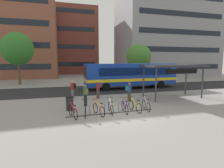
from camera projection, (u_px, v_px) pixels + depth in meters
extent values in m
plane|color=gray|center=(124.00, 113.00, 11.98)|extent=(200.00, 200.00, 0.00)
cube|color=#232326|center=(97.00, 90.00, 21.81)|extent=(80.00, 7.20, 0.01)
cube|color=#14389E|center=(131.00, 74.00, 22.77)|extent=(12.07, 2.92, 2.70)
cube|color=yellow|center=(131.00, 79.00, 22.86)|extent=(12.09, 2.94, 0.36)
cube|color=black|center=(89.00, 66.00, 21.02)|extent=(1.07, 2.32, 0.40)
cube|color=black|center=(85.00, 73.00, 20.98)|extent=(0.15, 2.19, 1.40)
cube|color=black|center=(137.00, 71.00, 21.63)|extent=(9.84, 0.36, 0.97)
cube|color=black|center=(130.00, 70.00, 23.98)|extent=(9.84, 0.36, 0.97)
cylinder|color=black|center=(106.00, 87.00, 20.76)|extent=(1.01, 0.33, 1.00)
cylinder|color=black|center=(101.00, 84.00, 22.95)|extent=(1.01, 0.33, 1.00)
cylinder|color=black|center=(161.00, 84.00, 22.95)|extent=(1.01, 0.33, 1.00)
cylinder|color=black|center=(152.00, 82.00, 25.13)|extent=(1.01, 0.33, 1.00)
cube|color=#47474C|center=(112.00, 113.00, 11.95)|extent=(6.12, 0.33, 0.06)
cylinder|color=#47474C|center=(74.00, 112.00, 11.14)|extent=(0.04, 0.04, 0.70)
cylinder|color=#47474C|center=(89.00, 110.00, 11.45)|extent=(0.04, 0.04, 0.70)
cylinder|color=#47474C|center=(104.00, 109.00, 11.76)|extent=(0.04, 0.04, 0.70)
cylinder|color=#47474C|center=(119.00, 108.00, 12.06)|extent=(0.04, 0.04, 0.70)
cylinder|color=#47474C|center=(132.00, 107.00, 12.37)|extent=(0.04, 0.04, 0.70)
cylinder|color=#47474C|center=(145.00, 105.00, 12.68)|extent=(0.04, 0.04, 0.70)
torus|color=black|center=(70.00, 110.00, 11.47)|extent=(0.23, 0.69, 0.70)
torus|color=black|center=(75.00, 114.00, 10.60)|extent=(0.23, 0.69, 0.70)
cube|color=red|center=(73.00, 107.00, 11.01)|extent=(0.27, 0.90, 0.58)
cylinder|color=red|center=(75.00, 110.00, 10.65)|extent=(0.04, 0.04, 0.55)
cube|color=black|center=(75.00, 105.00, 10.61)|extent=(0.15, 0.24, 0.05)
cylinder|color=red|center=(70.00, 106.00, 11.41)|extent=(0.04, 0.04, 0.65)
cylinder|color=black|center=(70.00, 101.00, 11.37)|extent=(0.51, 0.16, 0.03)
torus|color=black|center=(85.00, 108.00, 11.95)|extent=(0.14, 0.70, 0.70)
torus|color=black|center=(85.00, 113.00, 10.95)|extent=(0.14, 0.70, 0.70)
cube|color=black|center=(85.00, 106.00, 11.43)|extent=(0.15, 0.92, 0.58)
cylinder|color=black|center=(85.00, 108.00, 11.02)|extent=(0.03, 0.03, 0.55)
cube|color=black|center=(85.00, 104.00, 10.98)|extent=(0.13, 0.23, 0.05)
cylinder|color=black|center=(85.00, 104.00, 11.89)|extent=(0.04, 0.04, 0.65)
cylinder|color=black|center=(85.00, 99.00, 11.85)|extent=(0.52, 0.10, 0.03)
torus|color=black|center=(95.00, 108.00, 11.99)|extent=(0.23, 0.69, 0.70)
torus|color=black|center=(102.00, 112.00, 11.12)|extent=(0.23, 0.69, 0.70)
cube|color=orange|center=(98.00, 105.00, 11.53)|extent=(0.28, 0.89, 0.58)
cylinder|color=orange|center=(102.00, 107.00, 11.17)|extent=(0.04, 0.04, 0.55)
cube|color=black|center=(101.00, 103.00, 11.14)|extent=(0.16, 0.24, 0.05)
cylinder|color=orange|center=(95.00, 104.00, 11.93)|extent=(0.04, 0.04, 0.65)
cylinder|color=black|center=(95.00, 99.00, 11.89)|extent=(0.51, 0.17, 0.03)
torus|color=black|center=(109.00, 106.00, 12.49)|extent=(0.10, 0.71, 0.70)
torus|color=black|center=(112.00, 110.00, 11.50)|extent=(0.10, 0.71, 0.70)
cube|color=silver|center=(111.00, 103.00, 11.97)|extent=(0.10, 0.92, 0.58)
cylinder|color=silver|center=(112.00, 106.00, 11.56)|extent=(0.03, 0.03, 0.55)
cube|color=black|center=(112.00, 102.00, 11.53)|extent=(0.12, 0.23, 0.05)
cylinder|color=silver|center=(109.00, 102.00, 12.43)|extent=(0.03, 0.03, 0.65)
cylinder|color=black|center=(109.00, 98.00, 12.39)|extent=(0.52, 0.07, 0.03)
torus|color=black|center=(123.00, 106.00, 12.59)|extent=(0.10, 0.71, 0.70)
torus|color=black|center=(127.00, 110.00, 11.59)|extent=(0.10, 0.71, 0.70)
cube|color=#702893|center=(125.00, 103.00, 12.07)|extent=(0.11, 0.92, 0.58)
cylinder|color=#702893|center=(126.00, 105.00, 11.65)|extent=(0.03, 0.03, 0.55)
cube|color=black|center=(126.00, 102.00, 11.62)|extent=(0.12, 0.23, 0.05)
cylinder|color=#702893|center=(123.00, 102.00, 12.52)|extent=(0.03, 0.03, 0.65)
cylinder|color=black|center=(123.00, 97.00, 12.48)|extent=(0.52, 0.07, 0.03)
torus|color=black|center=(131.00, 105.00, 12.81)|extent=(0.17, 0.70, 0.70)
torus|color=black|center=(139.00, 108.00, 11.90)|extent=(0.17, 0.70, 0.70)
cube|color=yellow|center=(135.00, 102.00, 12.33)|extent=(0.19, 0.91, 0.58)
cylinder|color=yellow|center=(138.00, 104.00, 11.95)|extent=(0.03, 0.03, 0.55)
cube|color=black|center=(138.00, 101.00, 11.92)|extent=(0.14, 0.23, 0.05)
cylinder|color=yellow|center=(131.00, 101.00, 12.75)|extent=(0.04, 0.04, 0.65)
cylinder|color=black|center=(131.00, 97.00, 12.71)|extent=(0.52, 0.12, 0.03)
torus|color=black|center=(144.00, 104.00, 13.18)|extent=(0.14, 0.70, 0.70)
torus|color=black|center=(148.00, 107.00, 12.18)|extent=(0.14, 0.70, 0.70)
cube|color=#B7BABF|center=(146.00, 101.00, 12.66)|extent=(0.15, 0.92, 0.58)
cylinder|color=#B7BABF|center=(148.00, 103.00, 12.24)|extent=(0.03, 0.03, 0.55)
cube|color=black|center=(148.00, 100.00, 12.20)|extent=(0.13, 0.23, 0.05)
cylinder|color=#B7BABF|center=(144.00, 100.00, 13.12)|extent=(0.04, 0.04, 0.65)
cylinder|color=black|center=(144.00, 96.00, 13.07)|extent=(0.52, 0.10, 0.03)
cylinder|color=#38383D|center=(156.00, 85.00, 15.10)|extent=(0.15, 0.15, 2.99)
cylinder|color=#38383D|center=(202.00, 83.00, 16.61)|extent=(0.15, 0.15, 2.99)
cylinder|color=#38383D|center=(144.00, 82.00, 17.22)|extent=(0.15, 0.15, 2.99)
cylinder|color=#38383D|center=(186.00, 80.00, 18.73)|extent=(0.15, 0.15, 2.99)
cube|color=#28282D|center=(173.00, 66.00, 16.70)|extent=(5.95, 3.26, 0.20)
cube|color=black|center=(182.00, 71.00, 15.56)|extent=(3.23, 0.20, 0.44)
cube|color=#47382D|center=(98.00, 94.00, 16.78)|extent=(0.32, 0.33, 0.87)
cylinder|color=maroon|center=(98.00, 86.00, 16.68)|extent=(0.48, 0.48, 0.63)
sphere|color=beige|center=(98.00, 82.00, 16.63)|extent=(0.22, 0.22, 0.22)
cube|color=#56602D|center=(99.00, 85.00, 16.91)|extent=(0.33, 0.32, 0.40)
cube|color=black|center=(85.00, 100.00, 13.94)|extent=(0.24, 0.29, 0.88)
cylinder|color=#23664C|center=(85.00, 91.00, 13.84)|extent=(0.40, 0.40, 0.57)
sphere|color=#936B4C|center=(85.00, 86.00, 13.79)|extent=(0.22, 0.22, 0.22)
cube|color=#56602D|center=(86.00, 92.00, 13.61)|extent=(0.31, 0.23, 0.40)
cube|color=#47382D|center=(129.00, 96.00, 15.57)|extent=(0.31, 0.27, 0.83)
cylinder|color=navy|center=(129.00, 88.00, 15.47)|extent=(0.42, 0.42, 0.62)
sphere|color=#936B4C|center=(130.00, 84.00, 15.42)|extent=(0.22, 0.22, 0.22)
cube|color=#197075|center=(127.00, 88.00, 15.33)|extent=(0.25, 0.32, 0.40)
cube|color=#565660|center=(72.00, 94.00, 16.57)|extent=(0.28, 0.22, 0.89)
cylinder|color=maroon|center=(72.00, 86.00, 16.47)|extent=(0.37, 0.37, 0.62)
sphere|color=beige|center=(72.00, 82.00, 16.41)|extent=(0.22, 0.22, 0.22)
cube|color=black|center=(75.00, 86.00, 16.51)|extent=(0.20, 0.29, 0.40)
cylinder|color=#232328|center=(70.00, 104.00, 12.63)|extent=(0.52, 0.52, 0.95)
cylinder|color=black|center=(69.00, 97.00, 12.56)|extent=(0.55, 0.55, 0.08)
cylinder|color=brown|center=(19.00, 74.00, 26.15)|extent=(0.32, 0.32, 3.27)
ellipsoid|color=#2D7028|center=(17.00, 49.00, 25.66)|extent=(4.52, 4.52, 4.78)
cylinder|color=brown|center=(138.00, 74.00, 31.68)|extent=(0.32, 0.32, 2.43)
ellipsoid|color=#427A2D|center=(139.00, 56.00, 31.26)|extent=(4.41, 4.41, 4.45)
cube|color=brown|center=(12.00, 39.00, 36.65)|extent=(17.88, 11.29, 16.26)
cube|color=black|center=(6.00, 67.00, 31.98)|extent=(15.74, 0.06, 1.10)
cube|color=black|center=(4.00, 44.00, 31.44)|extent=(15.74, 0.06, 1.10)
cube|color=black|center=(2.00, 21.00, 30.90)|extent=(15.74, 0.06, 1.10)
cube|color=gray|center=(166.00, 30.00, 43.77)|extent=(23.25, 13.04, 22.50)
cube|color=black|center=(181.00, 67.00, 38.70)|extent=(20.46, 0.06, 1.10)
cube|color=black|center=(182.00, 50.00, 38.21)|extent=(20.46, 0.06, 1.10)
cube|color=black|center=(183.00, 32.00, 37.71)|extent=(20.46, 0.06, 1.10)
cube|color=black|center=(184.00, 14.00, 37.21)|extent=(20.46, 0.06, 1.10)
cube|color=brown|center=(64.00, 42.00, 49.61)|extent=(17.93, 10.80, 17.95)
cube|color=black|center=(65.00, 64.00, 45.25)|extent=(15.78, 0.06, 1.10)
cube|color=black|center=(64.00, 46.00, 44.66)|extent=(15.78, 0.06, 1.10)
cube|color=black|center=(64.00, 28.00, 44.06)|extent=(15.78, 0.06, 1.10)
cube|color=black|center=(63.00, 10.00, 43.46)|extent=(15.78, 0.06, 1.10)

